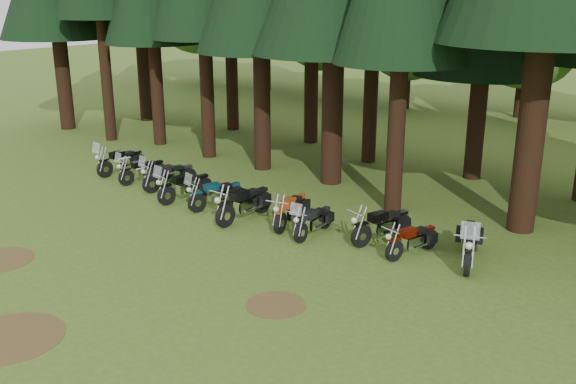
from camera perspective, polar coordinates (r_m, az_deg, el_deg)
name	(u,v)px	position (r m, az deg, el deg)	size (l,w,h in m)	color
ground	(131,264)	(17.57, -13.79, -6.20)	(120.00, 120.00, 0.00)	#3C571F
decid_0	(200,3)	(49.51, -7.79, 16.27)	(8.00, 7.78, 10.00)	black
decid_1	(269,6)	(45.81, -1.66, 16.23)	(7.91, 7.69, 9.88)	black
decid_2	(328,22)	(41.75, 3.61, 14.87)	(6.72, 6.53, 8.40)	black
decid_3	(413,32)	(39.21, 11.06, 13.76)	(6.12, 5.95, 7.65)	black
decid_4	(529,38)	(37.98, 20.60, 12.66)	(5.93, 5.76, 7.41)	black
dirt_patch_1	(276,305)	(14.97, -1.09, -9.99)	(1.40, 1.40, 0.01)	#4C3D1E
dirt_patch_2	(10,338)	(14.87, -23.45, -11.79)	(2.20, 2.20, 0.01)	#4C3D1E
motorcycle_0	(121,162)	(26.00, -14.62, 2.64)	(0.44, 2.25, 1.42)	black
motorcycle_1	(143,171)	(24.64, -12.80, 1.85)	(0.61, 2.05, 1.29)	black
motorcycle_2	(170,176)	(23.57, -10.49, 1.38)	(0.75, 2.22, 1.40)	black
motorcycle_3	(185,187)	(22.22, -9.14, 0.46)	(0.62, 2.24, 1.41)	black
motorcycle_4	(216,195)	(21.29, -6.39, -0.24)	(0.84, 2.14, 1.36)	black
motorcycle_5	(244,204)	(20.11, -3.90, -1.09)	(0.36, 2.43, 0.99)	black
motorcycle_6	(291,211)	(19.62, 0.25, -1.69)	(0.63, 2.16, 0.89)	black
motorcycle_7	(313,222)	(18.83, 2.27, -2.66)	(0.40, 2.00, 1.25)	black
motorcycle_8	(382,226)	(18.57, 8.37, -3.01)	(0.82, 2.15, 0.90)	black
motorcycle_9	(412,241)	(17.79, 10.99, -4.29)	(0.65, 1.91, 0.79)	black
motorcycle_10	(469,244)	(17.59, 15.77, -4.50)	(1.15, 2.40, 1.55)	black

